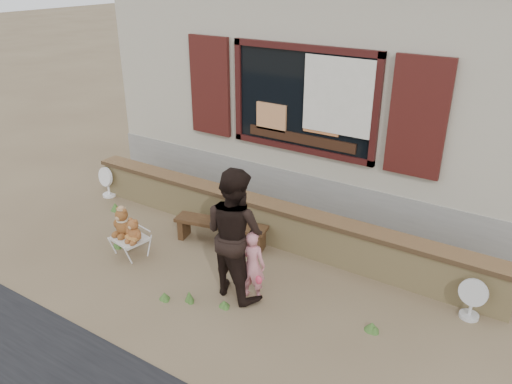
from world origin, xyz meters
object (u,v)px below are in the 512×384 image
Objects in this scene: teddy_bear_left at (123,221)px; child at (252,265)px; bench at (221,228)px; adult at (235,233)px; folding_chair at (130,239)px; teddy_bear_right at (134,230)px.

teddy_bear_left is 0.47× the size of child.
adult is at bearing -57.74° from bench.
bench is 1.37m from folding_chair.
child is 0.47m from adult.
adult is (0.90, -0.90, 0.61)m from bench.
bench is 1.55× the size of child.
bench is 1.46m from child.
teddy_bear_left is 1.21× the size of teddy_bear_right.
child reaches higher than bench.
teddy_bear_right is at bearing -5.64° from child.
bench is at bearing 56.67° from folding_chair.
teddy_bear_right is at bearing -0.00° from teddy_bear_left.
folding_chair is at bearing 180.00° from teddy_bear_right.
teddy_bear_right is 1.96m from child.
bench is 3.98× the size of teddy_bear_right.
child is 0.55× the size of adult.
teddy_bear_right is at bearing -140.94° from bench.
teddy_bear_left is at bearing 14.04° from adult.
folding_chair is at bearing -6.57° from child.
child is at bearing 13.23° from folding_chair.
teddy_bear_left is 0.26× the size of adult.
adult is (1.70, 0.12, 0.40)m from teddy_bear_right.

